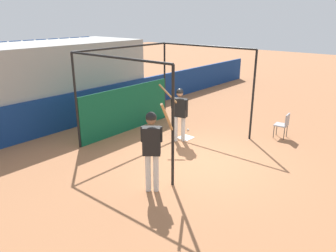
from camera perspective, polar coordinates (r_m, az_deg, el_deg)
ground_plane at (r=9.36m, az=5.65°, el=-5.98°), size 60.00×60.00×0.00m
outfield_wall at (r=12.63m, az=-14.22°, el=3.21°), size 24.00×0.12×1.27m
bleacher_section at (r=13.80m, az=-18.65°, el=7.66°), size 6.50×3.20×2.95m
batting_cage at (r=11.01m, az=-5.24°, el=4.75°), size 4.13×3.77×2.94m
home_plate at (r=10.98m, az=3.09°, el=-2.02°), size 0.44×0.44×0.02m
player_batter at (r=10.39m, az=1.97°, el=2.83°), size 0.53×0.86×1.87m
player_waiting at (r=7.33m, az=-2.81°, el=-3.11°), size 0.69×0.61×2.18m
folding_chair at (r=11.46m, az=19.53°, el=0.47°), size 0.44×0.44×0.84m
baseball at (r=11.64m, az=3.49°, el=-0.65°), size 0.07×0.07×0.07m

